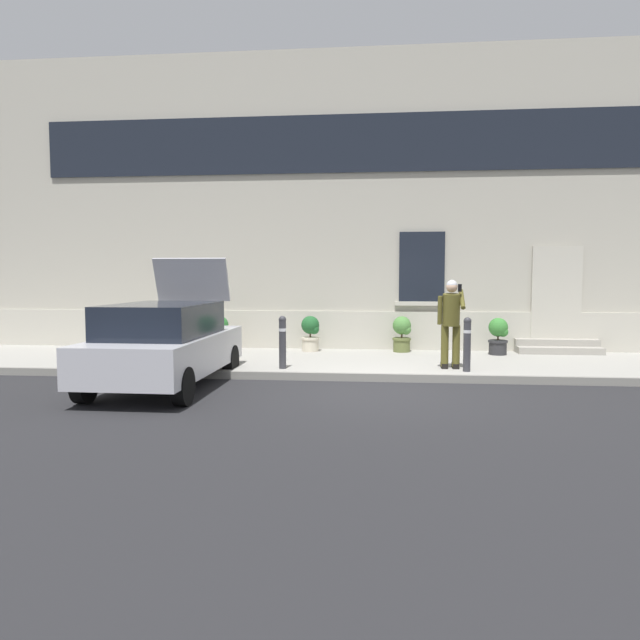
% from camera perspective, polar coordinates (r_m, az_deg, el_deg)
% --- Properties ---
extents(ground_plane, '(80.00, 80.00, 0.00)m').
position_cam_1_polar(ground_plane, '(10.23, 5.48, -6.89)').
color(ground_plane, '#232326').
extents(sidewalk, '(24.00, 3.60, 0.15)m').
position_cam_1_polar(sidewalk, '(12.97, 5.53, -4.16)').
color(sidewalk, '#99968E').
rests_on(sidewalk, ground).
extents(curb_edge, '(24.00, 0.12, 0.15)m').
position_cam_1_polar(curb_edge, '(11.14, 5.50, -5.57)').
color(curb_edge, gray).
rests_on(curb_edge, ground).
extents(building_facade, '(24.00, 1.52, 7.50)m').
position_cam_1_polar(building_facade, '(15.42, 5.70, 10.80)').
color(building_facade, '#B2AD9E').
rests_on(building_facade, ground).
extents(entrance_stoop, '(1.94, 0.64, 0.32)m').
position_cam_1_polar(entrance_stoop, '(15.07, 22.05, -2.47)').
color(entrance_stoop, '#9E998E').
rests_on(entrance_stoop, sidewalk).
extents(hatchback_car_silver, '(1.82, 4.08, 2.34)m').
position_cam_1_polar(hatchback_car_silver, '(10.73, -14.75, -2.16)').
color(hatchback_car_silver, '#B7B7BF').
rests_on(hatchback_car_silver, ground).
extents(bollard_near_person, '(0.15, 0.15, 1.04)m').
position_cam_1_polar(bollard_near_person, '(11.58, 14.08, -2.11)').
color(bollard_near_person, '#333338').
rests_on(bollard_near_person, sidewalk).
extents(bollard_far_left, '(0.15, 0.15, 1.04)m').
position_cam_1_polar(bollard_far_left, '(11.61, -3.66, -1.97)').
color(bollard_far_left, '#333338').
rests_on(bollard_far_left, sidewalk).
extents(person_on_phone, '(0.51, 0.47, 1.75)m').
position_cam_1_polar(person_on_phone, '(11.79, 12.59, 0.17)').
color(person_on_phone, '#514C1E').
rests_on(person_on_phone, sidewalk).
extents(planter_terracotta, '(0.44, 0.44, 0.86)m').
position_cam_1_polar(planter_terracotta, '(14.49, -9.70, -1.19)').
color(planter_terracotta, '#B25B38').
rests_on(planter_terracotta, sidewalk).
extents(planter_cream, '(0.44, 0.44, 0.86)m').
position_cam_1_polar(planter_cream, '(14.24, -0.92, -1.23)').
color(planter_cream, beige).
rests_on(planter_cream, sidewalk).
extents(planter_olive, '(0.44, 0.44, 0.86)m').
position_cam_1_polar(planter_olive, '(14.26, 7.97, -1.26)').
color(planter_olive, '#606B38').
rests_on(planter_olive, sidewalk).
extents(planter_charcoal, '(0.44, 0.44, 0.86)m').
position_cam_1_polar(planter_charcoal, '(14.24, 16.92, -1.42)').
color(planter_charcoal, '#2D2D30').
rests_on(planter_charcoal, sidewalk).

